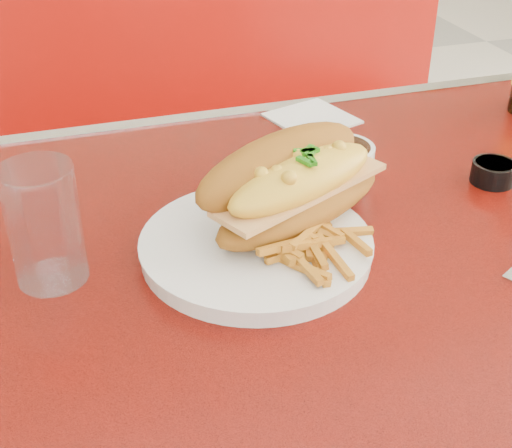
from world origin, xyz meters
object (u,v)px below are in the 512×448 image
object	(u,v)px
diner_table	(394,331)
booth_bench_far	(230,226)
gravy_ramekin	(340,162)
dinner_plate	(256,246)
mac_hoagie	(294,183)
water_tumbler	(44,225)
sauce_cup_left	(247,180)
sauce_cup_right	(493,171)
fork	(310,228)

from	to	relation	value
diner_table	booth_bench_far	bearing A→B (deg)	90.00
booth_bench_far	gravy_ramekin	world-z (taller)	booth_bench_far
dinner_plate	mac_hoagie	bearing A→B (deg)	30.48
mac_hoagie	water_tumbler	bearing A→B (deg)	156.38
sauce_cup_left	water_tumbler	world-z (taller)	water_tumbler
dinner_plate	water_tumbler	bearing A→B (deg)	173.60
water_tumbler	sauce_cup_left	bearing A→B (deg)	24.84
diner_table	dinner_plate	bearing A→B (deg)	179.16
dinner_plate	sauce_cup_right	distance (m)	0.36
diner_table	water_tumbler	bearing A→B (deg)	176.16
dinner_plate	gravy_ramekin	world-z (taller)	gravy_ramekin
gravy_ramekin	fork	bearing A→B (deg)	-126.04
mac_hoagie	fork	world-z (taller)	mac_hoagie
diner_table	booth_bench_far	xyz separation A→B (m)	(0.00, 0.81, -0.32)
booth_bench_far	water_tumbler	distance (m)	1.04
dinner_plate	gravy_ramekin	distance (m)	0.21
fork	water_tumbler	distance (m)	0.29
dinner_plate	water_tumbler	size ratio (longest dim) A/B	2.38
booth_bench_far	sauce_cup_left	size ratio (longest dim) A/B	15.89
booth_bench_far	dinner_plate	bearing A→B (deg)	-103.26
diner_table	dinner_plate	xyz separation A→B (m)	(-0.19, 0.00, 0.17)
diner_table	dinner_plate	distance (m)	0.26
diner_table	sauce_cup_left	xyz separation A→B (m)	(-0.16, 0.15, 0.18)
mac_hoagie	sauce_cup_right	distance (m)	0.30
mac_hoagie	sauce_cup_left	world-z (taller)	mac_hoagie
fork	water_tumbler	xyz separation A→B (m)	(-0.29, 0.02, 0.05)
gravy_ramekin	water_tumbler	world-z (taller)	water_tumbler
mac_hoagie	fork	bearing A→B (deg)	-92.86
sauce_cup_right	water_tumbler	xyz separation A→B (m)	(-0.57, -0.04, 0.05)
fork	sauce_cup_left	size ratio (longest dim) A/B	2.15
sauce_cup_left	water_tumbler	distance (m)	0.29
diner_table	sauce_cup_left	world-z (taller)	sauce_cup_left
booth_bench_far	mac_hoagie	bearing A→B (deg)	-99.86
dinner_plate	diner_table	bearing A→B (deg)	-0.84
diner_table	gravy_ramekin	distance (m)	0.23
diner_table	sauce_cup_right	world-z (taller)	sauce_cup_right
booth_bench_far	sauce_cup_left	world-z (taller)	booth_bench_far
dinner_plate	water_tumbler	world-z (taller)	water_tumbler
sauce_cup_right	water_tumbler	size ratio (longest dim) A/B	0.51
diner_table	sauce_cup_left	size ratio (longest dim) A/B	16.29
fork	dinner_plate	bearing A→B (deg)	105.04
dinner_plate	sauce_cup_left	world-z (taller)	sauce_cup_left
diner_table	sauce_cup_right	bearing A→B (deg)	23.12
diner_table	fork	bearing A→B (deg)	175.97
diner_table	water_tumbler	world-z (taller)	water_tumbler
dinner_plate	sauce_cup_right	size ratio (longest dim) A/B	4.70
dinner_plate	mac_hoagie	distance (m)	0.08
gravy_ramekin	water_tumbler	size ratio (longest dim) A/B	0.79
sauce_cup_right	diner_table	bearing A→B (deg)	-156.88
gravy_ramekin	sauce_cup_right	bearing A→B (deg)	-19.39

